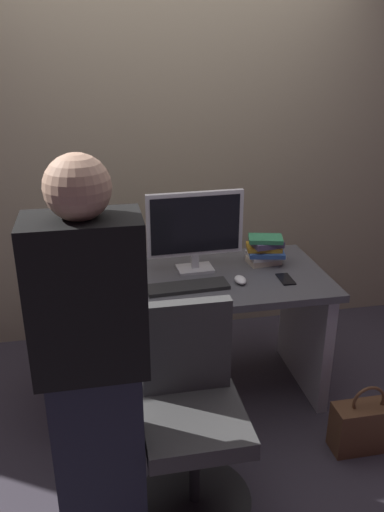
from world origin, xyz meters
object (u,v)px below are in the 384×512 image
at_px(office_chair, 192,420).
at_px(handbag, 365,426).
at_px(book_stack, 265,250).
at_px(cell_phone, 286,279).
at_px(desk, 190,315).
at_px(cup_near_keyboard, 118,292).
at_px(mouse, 240,280).
at_px(monitor, 195,227).
at_px(person_at_desk, 93,370).
at_px(keyboard, 188,287).
at_px(cup_by_monitor, 106,267).

relative_size(office_chair, handbag, 2.49).
bearing_deg(book_stack, cell_phone, -80.90).
height_order(office_chair, cell_phone, office_chair).
distance_m(desk, cup_near_keyboard, 0.52).
distance_m(office_chair, mouse, 0.82).
relative_size(monitor, mouse, 5.41).
bearing_deg(handbag, desk, 141.92).
xyz_separation_m(office_chair, cup_near_keyboard, (-0.27, 0.56, 0.37)).
relative_size(desk, cell_phone, 10.55).
relative_size(person_at_desk, cup_near_keyboard, 19.07).
xyz_separation_m(office_chair, handbag, (0.93, 0.13, -0.29)).
bearing_deg(book_stack, keyboard, -153.75).
bearing_deg(keyboard, desk, 70.93).
distance_m(keyboard, cell_phone, 0.54).
height_order(desk, keyboard, keyboard).
bearing_deg(desk, person_at_desk, -120.86).
xyz_separation_m(office_chair, monitor, (0.18, 0.85, 0.59)).
xyz_separation_m(person_at_desk, cell_phone, (1.04, 0.77, -0.08)).
distance_m(desk, person_at_desk, 1.09).
relative_size(office_chair, mouse, 9.40).
distance_m(office_chair, cell_phone, 0.96).
relative_size(office_chair, book_stack, 4.04).
bearing_deg(desk, office_chair, -100.33).
bearing_deg(cup_near_keyboard, office_chair, -64.40).
bearing_deg(keyboard, person_at_desk, -125.89).
bearing_deg(monitor, cell_phone, -25.86).
bearing_deg(person_at_desk, cell_phone, 36.61).
xyz_separation_m(mouse, cup_near_keyboard, (-0.66, -0.08, 0.03)).
height_order(person_at_desk, cell_phone, person_at_desk).
xyz_separation_m(person_at_desk, handbag, (1.33, 0.28, -0.70)).
distance_m(cup_near_keyboard, handbag, 1.43).
relative_size(monitor, keyboard, 1.26).
height_order(desk, office_chair, office_chair).
bearing_deg(person_at_desk, cup_near_keyboard, 79.40).
height_order(mouse, cup_near_keyboard, cup_near_keyboard).
distance_m(mouse, cell_phone, 0.25).
height_order(cup_by_monitor, handbag, cup_by_monitor).
xyz_separation_m(monitor, cup_by_monitor, (-0.49, 0.04, -0.21)).
bearing_deg(mouse, cup_by_monitor, 159.97).
relative_size(office_chair, cell_phone, 6.53).
relative_size(cup_by_monitor, cell_phone, 0.59).
relative_size(cup_by_monitor, book_stack, 0.37).
bearing_deg(person_at_desk, handbag, 11.75).
relative_size(office_chair, person_at_desk, 0.57).
xyz_separation_m(monitor, mouse, (0.21, -0.21, -0.24)).
xyz_separation_m(book_stack, handbag, (0.33, -0.74, -0.70)).
distance_m(keyboard, book_stack, 0.57).
relative_size(person_at_desk, cell_phone, 11.38).
relative_size(monitor, cup_near_keyboard, 6.29).
distance_m(desk, keyboard, 0.28).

